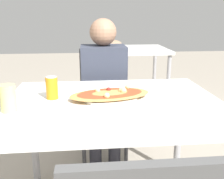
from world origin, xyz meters
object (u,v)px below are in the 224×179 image
Objects in this scene: person_seated at (104,81)px; drink_glass at (8,98)px; chair_far_seated at (103,99)px; pizza_main at (110,95)px; soda_can at (52,88)px; dining_table at (114,114)px.

drink_glass is (-0.51, -0.77, 0.13)m from person_seated.
chair_far_seated is 0.79× the size of person_seated.
pizza_main is (-0.00, -0.74, 0.26)m from chair_far_seated.
chair_far_seated is 0.22m from person_seated.
pizza_main is at bearing -4.69° from soda_can.
soda_can is (-0.32, 0.03, 0.04)m from pizza_main.
drink_glass reaches higher than soda_can.
soda_can reaches higher than dining_table.
drink_glass is at bearing 60.28° from chair_far_seated.
person_seated is at bearing 61.27° from soda_can.
dining_table is at bearing 11.75° from drink_glass.
pizza_main is 0.53m from drink_glass.
person_seated is at bearing 90.00° from chair_far_seated.
person_seated is 9.43× the size of soda_can.
dining_table is at bearing -12.04° from soda_can.
person_seated is at bearing 89.69° from pizza_main.
chair_far_seated reaches higher than soda_can.
soda_can is (-0.32, -0.59, 0.13)m from person_seated.
chair_far_seated is 0.84m from soda_can.
dining_table is at bearing -71.77° from pizza_main.
person_seated is at bearing 91.00° from dining_table.
dining_table is 0.80m from chair_far_seated.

